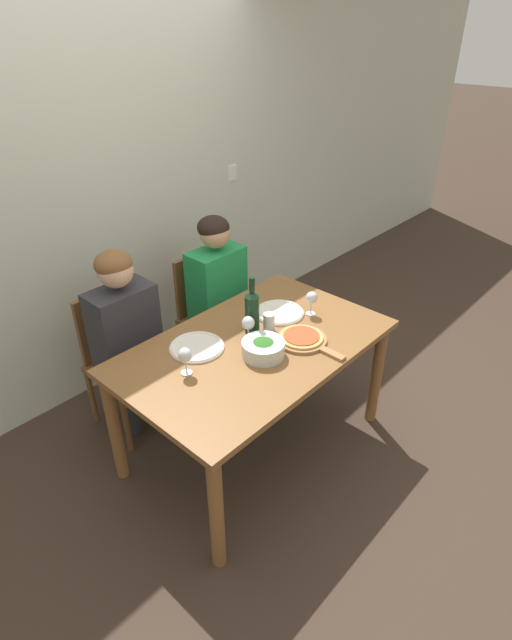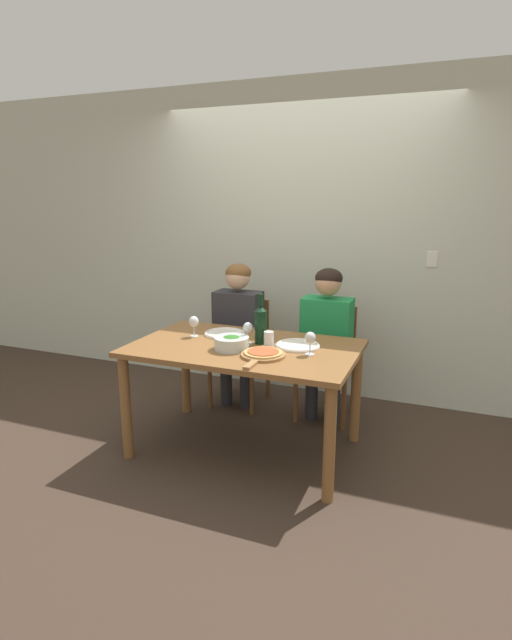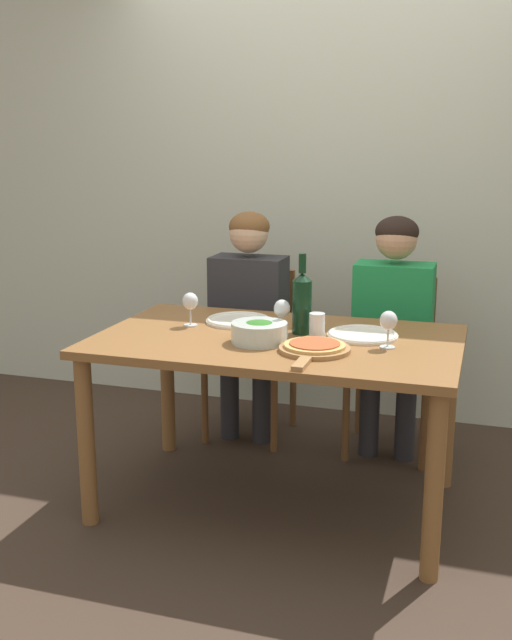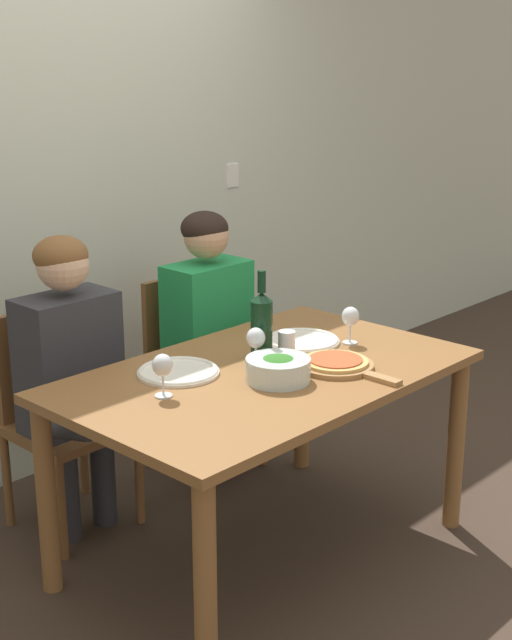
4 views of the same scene
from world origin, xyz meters
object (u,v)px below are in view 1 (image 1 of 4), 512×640
at_px(dinner_plate_left, 197,347).
at_px(chair_right, 209,311).
at_px(water_tumbler, 269,322).
at_px(broccoli_bowl, 263,348).
at_px(chair_left, 121,356).
at_px(pizza_on_board, 303,339).
at_px(dinner_plate_right, 279,312).
at_px(wine_glass_left, 185,356).
at_px(wine_bottle, 252,311).
at_px(wine_glass_centre, 248,324).
at_px(person_man, 219,285).
at_px(person_woman, 126,329).
at_px(wine_glass_right, 312,299).

bearing_deg(dinner_plate_left, chair_right, 43.54).
xyz_separation_m(chair_right, water_tumbler, (-0.23, -0.77, 0.33)).
bearing_deg(broccoli_bowl, water_tumbler, 34.46).
bearing_deg(chair_left, pizza_on_board, -60.43).
height_order(dinner_plate_left, water_tumbler, water_tumbler).
bearing_deg(dinner_plate_right, pizza_on_board, -116.15).
height_order(chair_left, wine_glass_left, wine_glass_left).
distance_m(chair_left, chair_right, 0.75).
relative_size(wine_bottle, pizza_on_board, 0.82).
bearing_deg(wine_glass_centre, chair_left, 115.71).
height_order(chair_right, dinner_plate_right, chair_right).
bearing_deg(dinner_plate_left, water_tumbler, -22.32).
bearing_deg(chair_left, wine_glass_left, -95.12).
distance_m(person_man, broccoli_bowl, 0.92).
xyz_separation_m(broccoli_bowl, pizza_on_board, (0.25, -0.07, -0.03)).
relative_size(person_woman, water_tumbler, 11.47).
relative_size(wine_bottle, wine_glass_right, 2.28).
xyz_separation_m(person_man, dinner_plate_left, (-0.63, -0.49, 0.04)).
xyz_separation_m(person_man, wine_bottle, (-0.31, -0.60, 0.17)).
height_order(dinner_plate_right, wine_glass_centre, wine_glass_centre).
bearing_deg(dinner_plate_left, person_man, 37.88).
xyz_separation_m(broccoli_bowl, wine_glass_centre, (0.05, 0.16, 0.06)).
xyz_separation_m(person_man, pizza_on_board, (-0.19, -0.87, 0.05)).
xyz_separation_m(chair_right, broccoli_bowl, (-0.44, -0.91, 0.32)).
bearing_deg(person_woman, chair_left, 90.00).
height_order(wine_bottle, pizza_on_board, wine_bottle).
xyz_separation_m(chair_left, water_tumbler, (0.52, -0.77, 0.33)).
bearing_deg(person_woman, wine_glass_left, -96.02).
xyz_separation_m(dinner_plate_left, water_tumbler, (0.40, -0.17, 0.04)).
bearing_deg(person_woman, water_tumbler, -51.77).
height_order(wine_glass_left, water_tumbler, wine_glass_left).
bearing_deg(pizza_on_board, broccoli_bowl, 163.75).
distance_m(broccoli_bowl, dinner_plate_left, 0.37).
bearing_deg(dinner_plate_left, wine_glass_right, -18.30).
bearing_deg(chair_left, broccoli_bowl, -71.14).
xyz_separation_m(person_man, wine_glass_left, (-0.82, -0.62, 0.14)).
relative_size(person_woman, dinner_plate_right, 4.07).
bearing_deg(water_tumbler, wine_glass_left, 176.32).
relative_size(person_man, dinner_plate_right, 4.07).
distance_m(pizza_on_board, wine_glass_left, 0.68).
distance_m(chair_left, person_woman, 0.27).
xyz_separation_m(pizza_on_board, wine_glass_right, (0.26, 0.15, 0.09)).
relative_size(broccoli_bowl, pizza_on_board, 0.55).
relative_size(chair_right, person_woman, 0.73).
relative_size(person_woman, wine_glass_right, 8.02).
height_order(chair_right, water_tumbler, chair_right).
relative_size(chair_right, dinner_plate_left, 2.97).
distance_m(wine_bottle, broccoli_bowl, 0.25).
bearing_deg(person_woman, wine_glass_centre, -60.61).
relative_size(chair_left, person_man, 0.73).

